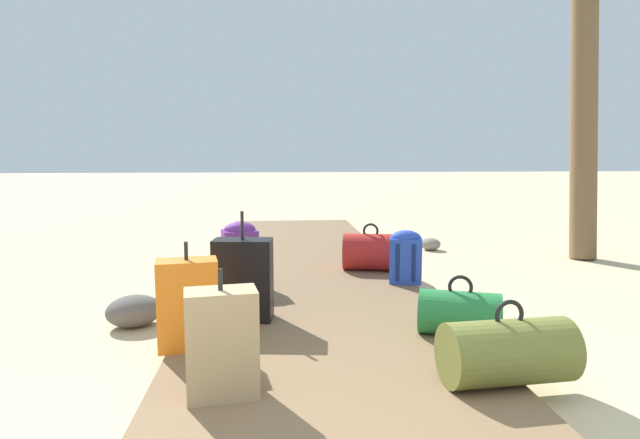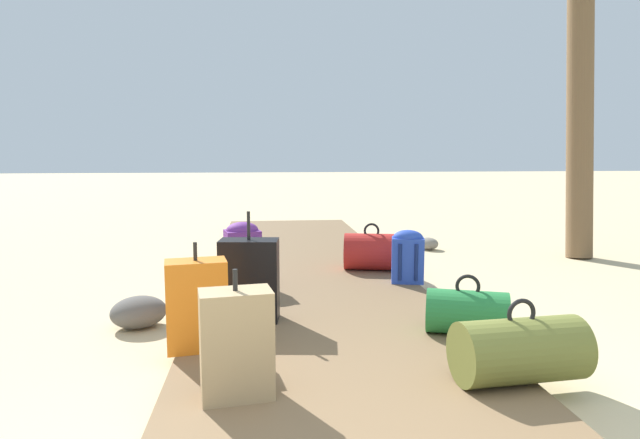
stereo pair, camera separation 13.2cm
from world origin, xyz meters
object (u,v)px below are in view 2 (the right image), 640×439
Objects in this scene: duffel_bag_green at (467,312)px; suitcase_tan at (236,344)px; duffel_bag_red at (371,252)px; suitcase_black at (249,280)px; backpack_blue at (408,255)px; suitcase_orange at (197,305)px; duffel_bag_olive at (520,350)px; backpack_purple at (243,253)px.

suitcase_tan is at bearing -152.32° from duffel_bag_green.
duffel_bag_red is 0.78× the size of suitcase_black.
duffel_bag_red is 0.63m from backpack_blue.
suitcase_tan reaches higher than duffel_bag_green.
suitcase_black reaches higher than suitcase_orange.
suitcase_orange is at bearing 111.18° from suitcase_tan.
suitcase_tan is 0.76m from suitcase_orange.
suitcase_orange is 0.84× the size of suitcase_black.
suitcase_orange is at bearing 158.55° from duffel_bag_olive.
backpack_purple is (-1.31, -0.60, 0.12)m from duffel_bag_red.
suitcase_black reaches higher than backpack_purple.
backpack_purple reaches higher than duffel_bag_red.
duffel_bag_green is (1.50, 0.79, -0.12)m from suitcase_tan.
duffel_bag_red reaches higher than duffel_bag_olive.
suitcase_orange is at bearing -119.40° from suitcase_black.
suitcase_black is 1.32× the size of duffel_bag_green.
duffel_bag_red is at bearing 96.37° from duffel_bag_green.
suitcase_orange reaches higher than duffel_bag_olive.
duffel_bag_green is (0.01, 0.78, -0.02)m from duffel_bag_olive.
duffel_bag_red is 1.05× the size of backpack_purple.
backpack_purple is (-0.04, 2.26, 0.04)m from suitcase_tan.
duffel_bag_red is at bearing 54.33° from suitcase_orange.
suitcase_black reaches higher than duffel_bag_red.
suitcase_tan is 1.31× the size of backpack_blue.
suitcase_orange is (-0.24, -1.56, -0.03)m from backpack_purple.
suitcase_black is (0.32, 0.56, 0.02)m from suitcase_orange.
suitcase_tan reaches higher than duffel_bag_red.
suitcase_tan is at bearing -113.97° from duffel_bag_red.
duffel_bag_red is 0.96× the size of suitcase_tan.
suitcase_orange reaches higher than suitcase_tan.
suitcase_black reaches higher than suitcase_tan.
backpack_blue is (0.01, 2.26, 0.09)m from duffel_bag_olive.
suitcase_black is (0.08, -1.00, -0.02)m from backpack_purple.
backpack_purple is 0.84× the size of duffel_bag_olive.
duffel_bag_olive is at bearing -21.45° from suitcase_orange.
suitcase_tan is at bearing -89.03° from backpack_purple.
duffel_bag_green is (1.46, -0.48, -0.15)m from suitcase_black.
duffel_bag_olive is (1.49, 0.01, -0.10)m from suitcase_tan.
backpack_purple is at bearing -179.50° from backpack_blue.
backpack_purple is at bearing -155.45° from duffel_bag_red.
duffel_bag_olive is (1.53, -2.25, -0.14)m from backpack_purple.
backpack_purple is 1.57m from suitcase_orange.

